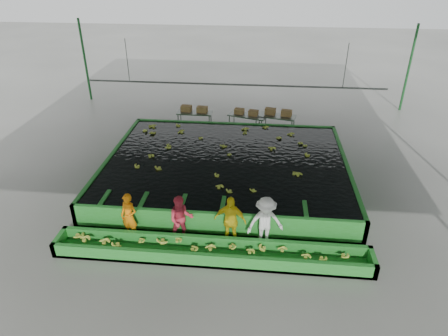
# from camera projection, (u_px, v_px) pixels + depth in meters

# --- Properties ---
(ground) EXTENTS (80.00, 80.00, 0.00)m
(ground) POSITION_uv_depth(u_px,v_px,m) (223.00, 196.00, 15.75)
(ground) COLOR gray
(ground) RESTS_ON ground
(shed_roof) EXTENTS (20.00, 22.00, 0.04)m
(shed_roof) POSITION_uv_depth(u_px,v_px,m) (223.00, 70.00, 13.34)
(shed_roof) COLOR gray
(shed_roof) RESTS_ON shed_posts
(shed_posts) EXTENTS (20.00, 22.00, 5.00)m
(shed_posts) POSITION_uv_depth(u_px,v_px,m) (223.00, 139.00, 14.54)
(shed_posts) COLOR #1B5925
(shed_posts) RESTS_ON ground
(flotation_tank) EXTENTS (10.00, 8.00, 0.90)m
(flotation_tank) POSITION_uv_depth(u_px,v_px,m) (226.00, 168.00, 16.84)
(flotation_tank) COLOR #238029
(flotation_tank) RESTS_ON ground
(tank_water) EXTENTS (9.70, 7.70, 0.00)m
(tank_water) POSITION_uv_depth(u_px,v_px,m) (226.00, 160.00, 16.64)
(tank_water) COLOR black
(tank_water) RESTS_ON flotation_tank
(sorting_trough) EXTENTS (10.00, 1.00, 0.50)m
(sorting_trough) POSITION_uv_depth(u_px,v_px,m) (211.00, 252.00, 12.49)
(sorting_trough) COLOR #238029
(sorting_trough) RESTS_ON ground
(cableway_rail) EXTENTS (0.08, 0.08, 14.00)m
(cableway_rail) POSITION_uv_depth(u_px,v_px,m) (234.00, 85.00, 18.66)
(cableway_rail) COLOR #59605B
(cableway_rail) RESTS_ON shed_roof
(rail_hanger_left) EXTENTS (0.04, 0.04, 2.00)m
(rail_hanger_left) POSITION_uv_depth(u_px,v_px,m) (127.00, 60.00, 18.62)
(rail_hanger_left) COLOR #59605B
(rail_hanger_left) RESTS_ON shed_roof
(rail_hanger_right) EXTENTS (0.04, 0.04, 2.00)m
(rail_hanger_right) POSITION_uv_depth(u_px,v_px,m) (346.00, 66.00, 17.74)
(rail_hanger_right) COLOR #59605B
(rail_hanger_right) RESTS_ON shed_roof
(worker_a) EXTENTS (0.70, 0.57, 1.66)m
(worker_a) POSITION_uv_depth(u_px,v_px,m) (129.00, 216.00, 13.15)
(worker_a) COLOR orange
(worker_a) RESTS_ON ground
(worker_b) EXTENTS (0.96, 0.83, 1.68)m
(worker_b) POSITION_uv_depth(u_px,v_px,m) (181.00, 219.00, 12.99)
(worker_b) COLOR #C42D40
(worker_b) RESTS_ON ground
(worker_c) EXTENTS (1.10, 0.56, 1.79)m
(worker_c) POSITION_uv_depth(u_px,v_px,m) (230.00, 221.00, 12.83)
(worker_c) COLOR yellow
(worker_c) RESTS_ON ground
(worker_d) EXTENTS (1.31, 0.96, 1.82)m
(worker_d) POSITION_uv_depth(u_px,v_px,m) (265.00, 222.00, 12.72)
(worker_d) COLOR white
(worker_d) RESTS_ON ground
(packing_table_left) EXTENTS (1.89, 0.78, 0.86)m
(packing_table_left) POSITION_uv_depth(u_px,v_px,m) (195.00, 120.00, 21.69)
(packing_table_left) COLOR #59605B
(packing_table_left) RESTS_ON ground
(packing_table_mid) EXTENTS (2.14, 1.34, 0.91)m
(packing_table_mid) POSITION_uv_depth(u_px,v_px,m) (247.00, 123.00, 21.20)
(packing_table_mid) COLOR #59605B
(packing_table_mid) RESTS_ON ground
(packing_table_right) EXTENTS (2.22, 1.27, 0.95)m
(packing_table_right) POSITION_uv_depth(u_px,v_px,m) (275.00, 124.00, 21.06)
(packing_table_right) COLOR #59605B
(packing_table_right) RESTS_ON ground
(box_stack_left) EXTENTS (1.47, 0.53, 0.31)m
(box_stack_left) POSITION_uv_depth(u_px,v_px,m) (194.00, 112.00, 21.55)
(box_stack_left) COLOR olive
(box_stack_left) RESTS_ON packing_table_left
(box_stack_mid) EXTENTS (1.30, 0.64, 0.27)m
(box_stack_mid) POSITION_uv_depth(u_px,v_px,m) (246.00, 114.00, 21.04)
(box_stack_mid) COLOR olive
(box_stack_mid) RESTS_ON packing_table_mid
(box_stack_right) EXTENTS (1.45, 0.67, 0.30)m
(box_stack_right) POSITION_uv_depth(u_px,v_px,m) (278.00, 115.00, 20.89)
(box_stack_right) COLOR olive
(box_stack_right) RESTS_ON packing_table_right
(floating_bananas) EXTENTS (8.90, 6.07, 0.12)m
(floating_bananas) POSITION_uv_depth(u_px,v_px,m) (228.00, 151.00, 17.34)
(floating_bananas) COLOR #A8BD37
(floating_bananas) RESTS_ON tank_water
(trough_bananas) EXTENTS (8.36, 0.56, 0.11)m
(trough_bananas) POSITION_uv_depth(u_px,v_px,m) (211.00, 248.00, 12.41)
(trough_bananas) COLOR #A8BD37
(trough_bananas) RESTS_ON sorting_trough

